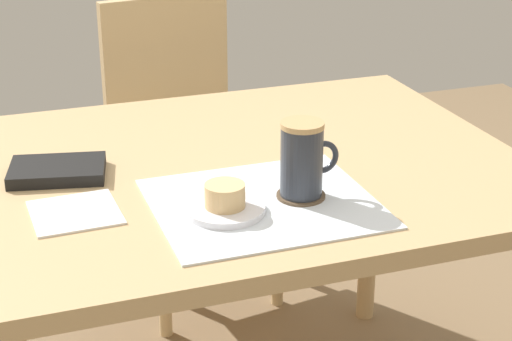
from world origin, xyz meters
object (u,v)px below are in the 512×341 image
pastry_plate (225,209)px  coffee_mug (303,159)px  wooden_chair (184,136)px  small_book (57,171)px  dining_table (244,194)px  pastry (225,195)px

pastry_plate → coffee_mug: size_ratio=1.01×
wooden_chair → small_book: wooden_chair is taller
dining_table → small_book: small_book is taller
dining_table → wooden_chair: wooden_chair is taller
dining_table → coffee_mug: coffee_mug is taller
wooden_chair → pastry_plate: (-0.18, -0.98, 0.24)m
pastry_plate → pastry: size_ratio=1.98×
wooden_chair → small_book: (-0.43, -0.72, 0.24)m
wooden_chair → pastry: size_ratio=12.16×
pastry_plate → wooden_chair: bearing=79.6°
dining_table → pastry_plate: 0.26m
pastry_plate → pastry: pastry is taller
dining_table → pastry: bearing=-116.3°
pastry_plate → pastry: (0.00, 0.00, 0.03)m
wooden_chair → pastry: (-0.18, -0.98, 0.26)m
pastry → small_book: 0.37m
coffee_mug → pastry: bearing=-173.6°
dining_table → wooden_chair: size_ratio=1.28×
pastry → small_book: bearing=133.5°
pastry_plate → small_book: size_ratio=0.78×
dining_table → coffee_mug: bearing=-78.5°
pastry_plate → coffee_mug: coffee_mug is taller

